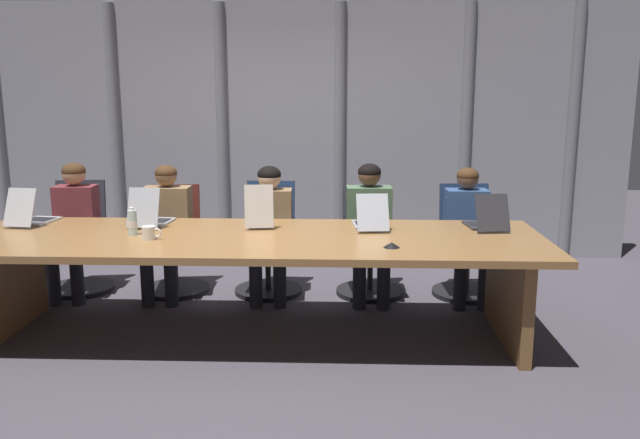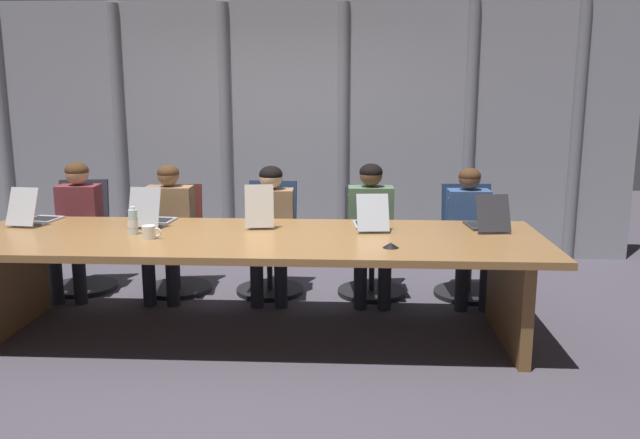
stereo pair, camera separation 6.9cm
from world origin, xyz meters
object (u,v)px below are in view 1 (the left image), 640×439
office_chair_right_mid (369,254)px  person_right_end (468,226)px  water_bottle_primary (132,223)px  office_chair_center (269,251)px  office_chair_left_end (79,249)px  person_left_mid (166,223)px  person_left_end (74,221)px  person_center (269,223)px  laptop_center (259,218)px  laptop_right_end (486,221)px  conference_mic_left_side (392,245)px  person_right_mid (369,222)px  office_chair_right_end (466,253)px  office_chair_left_mid (175,251)px  laptop_left_mid (151,217)px  laptop_right_mid (370,221)px  laptop_left_end (33,217)px  coffee_mug_near (149,233)px

office_chair_right_mid → person_right_end: (0.83, -0.17, 0.29)m
water_bottle_primary → office_chair_center: bearing=52.5°
office_chair_left_end → person_left_mid: size_ratio=0.85×
person_left_end → person_center: size_ratio=1.02×
laptop_center → person_center: 0.61m
laptop_right_end → conference_mic_left_side: (-0.75, -0.63, -0.04)m
person_right_mid → person_right_end: size_ratio=1.03×
office_chair_right_end → laptop_right_end: bearing=-3.7°
laptop_right_end → office_chair_right_mid: 1.23m
office_chair_right_mid → person_center: 0.94m
office_chair_left_mid → person_left_end: (-0.84, -0.16, 0.31)m
person_left_mid → water_bottle_primary: size_ratio=5.65×
person_center → laptop_left_mid: bearing=-58.2°
laptop_left_mid → office_chair_left_end: bearing=55.8°
laptop_left_mid → laptop_right_mid: laptop_left_mid is taller
office_chair_right_mid → person_left_end: person_left_end is taller
laptop_right_mid → office_chair_right_mid: 0.91m
laptop_left_end → laptop_right_mid: laptop_left_end is taller
person_left_end → person_right_end: size_ratio=1.03×
laptop_right_end → office_chair_left_end: 3.58m
laptop_right_mid → laptop_right_end: (0.87, 0.01, 0.00)m
laptop_left_end → person_left_mid: bearing=-48.8°
office_chair_right_end → person_right_end: size_ratio=0.85×
office_chair_left_end → person_left_end: (0.04, -0.16, 0.30)m
laptop_center → coffee_mug_near: bearing=117.0°
laptop_left_end → conference_mic_left_side: (2.75, -0.67, -0.04)m
office_chair_right_mid → laptop_left_end: bearing=-81.5°
office_chair_left_mid → water_bottle_primary: water_bottle_primary is taller
person_left_end → coffee_mug_near: size_ratio=8.41×
laptop_left_mid → coffee_mug_near: laptop_left_mid is taller
laptop_left_mid → water_bottle_primary: 0.36m
office_chair_left_end → water_bottle_primary: (0.87, -1.10, 0.48)m
office_chair_left_end → office_chair_center: office_chair_center is taller
laptop_left_end → person_right_end: size_ratio=0.41×
office_chair_left_end → office_chair_center: (1.72, 0.00, 0.00)m
person_left_mid → office_chair_center: bearing=99.5°
office_chair_right_mid → office_chair_right_end: size_ratio=0.97×
laptop_left_end → laptop_right_mid: bearing=-83.0°
laptop_left_end → person_left_end: (0.07, 0.58, -0.15)m
office_chair_right_end → person_left_mid: size_ratio=0.84×
person_left_end → laptop_left_mid: bearing=53.0°
office_chair_left_mid → water_bottle_primary: (-0.00, -1.10, 0.49)m
laptop_left_mid → office_chair_right_mid: laptop_left_mid is taller
laptop_right_mid → office_chair_left_end: laptop_right_mid is taller
office_chair_left_mid → person_right_mid: (1.74, -0.16, 0.31)m
laptop_left_end → office_chair_center: 1.96m
person_center → person_right_end: bearing=87.0°
person_right_mid → person_right_end: person_right_mid is taller
laptop_center → office_chair_right_mid: bearing=-57.7°
person_center → coffee_mug_near: 1.30m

